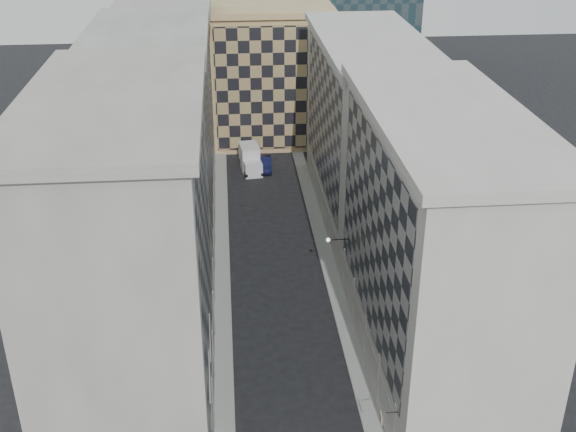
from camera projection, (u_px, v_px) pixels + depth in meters
sidewalk_west at (222, 270)px, 70.44m from camera, size 1.50×100.00×0.15m
sidewalk_east at (329, 265)px, 71.28m from camera, size 1.50×100.00×0.15m
bldg_left_a at (132, 267)px, 47.82m from camera, size 10.80×22.80×23.70m
bldg_left_b at (157, 153)px, 67.67m from camera, size 10.80×22.80×22.70m
bldg_left_c at (171, 91)px, 87.52m from camera, size 10.80×22.80×21.70m
bldg_right_a at (435, 244)px, 53.79m from camera, size 10.80×26.80×20.70m
bldg_right_b at (367, 129)px, 78.09m from camera, size 10.80×28.80×19.70m
tan_block at (270, 72)px, 100.67m from camera, size 16.80×14.80×18.80m
flagpoles_left at (210, 356)px, 45.45m from camera, size 0.10×6.33×2.33m
bracket_lamp at (330, 240)px, 63.13m from camera, size 1.98×0.36×0.36m
box_truck at (250, 160)px, 92.87m from camera, size 2.98×5.87×3.09m
dark_car at (265, 164)px, 93.08m from camera, size 1.83×4.85×1.58m
shop_sign at (382, 417)px, 46.47m from camera, size 1.12×0.68×0.75m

